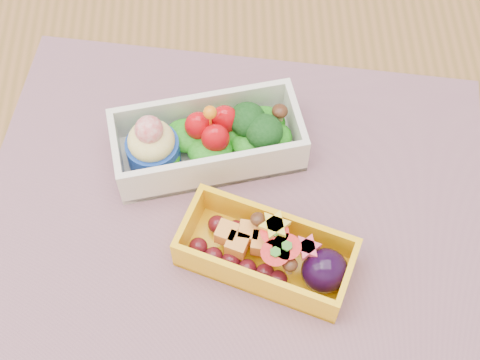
{
  "coord_description": "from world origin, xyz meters",
  "views": [
    {
      "loc": [
        -0.03,
        -0.33,
        1.32
      ],
      "look_at": [
        -0.02,
        -0.02,
        0.79
      ],
      "focal_mm": 52.13,
      "sensor_mm": 36.0,
      "label": 1
    }
  ],
  "objects_px": {
    "table": "(259,229)",
    "bento_yellow": "(270,253)",
    "placemat": "(232,206)",
    "bento_white": "(207,140)"
  },
  "relations": [
    {
      "from": "placemat",
      "to": "bento_white",
      "type": "relative_size",
      "value": 2.48
    },
    {
      "from": "table",
      "to": "bento_yellow",
      "type": "relative_size",
      "value": 7.39
    },
    {
      "from": "table",
      "to": "bento_white",
      "type": "xyz_separation_m",
      "value": [
        -0.05,
        0.03,
        0.13
      ]
    },
    {
      "from": "table",
      "to": "bento_yellow",
      "type": "xyz_separation_m",
      "value": [
        0.0,
        -0.08,
        0.12
      ]
    },
    {
      "from": "bento_white",
      "to": "bento_yellow",
      "type": "xyz_separation_m",
      "value": [
        0.05,
        -0.12,
        -0.0
      ]
    },
    {
      "from": "placemat",
      "to": "bento_yellow",
      "type": "relative_size",
      "value": 2.86
    },
    {
      "from": "table",
      "to": "bento_white",
      "type": "relative_size",
      "value": 6.41
    },
    {
      "from": "table",
      "to": "bento_white",
      "type": "bearing_deg",
      "value": 148.29
    },
    {
      "from": "placemat",
      "to": "bento_yellow",
      "type": "height_order",
      "value": "bento_yellow"
    },
    {
      "from": "placemat",
      "to": "table",
      "type": "bearing_deg",
      "value": 41.01
    }
  ]
}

